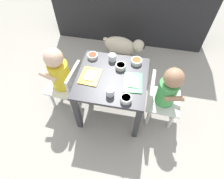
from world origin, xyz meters
TOP-DOWN VIEW (x-y plane):
  - ground_plane at (0.00, 0.00)m, footprint 7.00×7.00m
  - dining_table at (0.00, 0.00)m, footprint 0.57×0.54m
  - seated_child_left at (-0.44, 0.00)m, footprint 0.31×0.31m
  - seated_child_right at (0.44, -0.00)m, footprint 0.29×0.29m
  - dog at (-0.01, 0.70)m, footprint 0.48×0.21m
  - food_tray_left at (-0.17, -0.03)m, footprint 0.16×0.20m
  - food_tray_right at (0.17, -0.03)m, footprint 0.16×0.21m
  - water_cup_left at (-0.03, 0.19)m, footprint 0.06×0.06m
  - water_cup_right at (0.02, -0.17)m, footprint 0.06×0.06m
  - cereal_bowl_left_side at (0.14, -0.20)m, footprint 0.08×0.08m
  - cereal_bowl_right_side at (-0.21, 0.19)m, footprint 0.09×0.09m
  - veggie_bowl_near at (0.05, 0.11)m, footprint 0.08×0.08m
  - veggie_bowl_far at (0.17, 0.19)m, footprint 0.09×0.09m

SIDE VIEW (x-z plane):
  - ground_plane at x=0.00m, z-range 0.00..0.00m
  - dog at x=-0.01m, z-range 0.05..0.38m
  - dining_table at x=0.00m, z-range 0.15..0.62m
  - seated_child_right at x=0.44m, z-range 0.08..0.72m
  - seated_child_left at x=-0.44m, z-range 0.08..0.76m
  - food_tray_left at x=-0.17m, z-range 0.47..0.49m
  - food_tray_right at x=0.17m, z-range 0.47..0.49m
  - cereal_bowl_right_side at x=-0.21m, z-range 0.47..0.51m
  - veggie_bowl_far at x=0.17m, z-range 0.47..0.51m
  - veggie_bowl_near at x=0.05m, z-range 0.47..0.51m
  - cereal_bowl_left_side at x=0.14m, z-range 0.47..0.51m
  - water_cup_left at x=-0.03m, z-range 0.47..0.52m
  - water_cup_right at x=0.02m, z-range 0.47..0.53m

